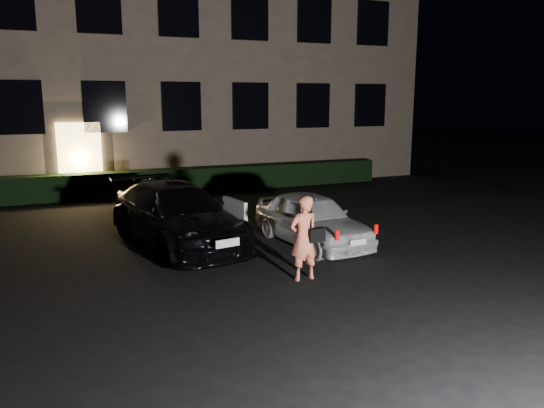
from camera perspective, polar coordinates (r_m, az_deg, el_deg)
name	(u,v)px	position (r m, az deg, el deg)	size (l,w,h in m)	color
ground	(326,287)	(9.56, 5.81, -8.90)	(80.00, 80.00, 0.00)	black
building	(157,31)	(23.43, -12.27, 17.72)	(20.00, 8.11, 12.00)	brown
hedge	(187,180)	(19.09, -9.16, 2.54)	(15.00, 0.70, 0.85)	black
sedan	(177,215)	(12.23, -10.23, -1.16)	(2.75, 5.01, 1.38)	black
hatch	(312,219)	(12.12, 4.28, -1.59)	(1.80, 3.62, 1.18)	silver
man	(304,238)	(9.69, 3.48, -3.65)	(0.68, 0.43, 1.58)	#ED7353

